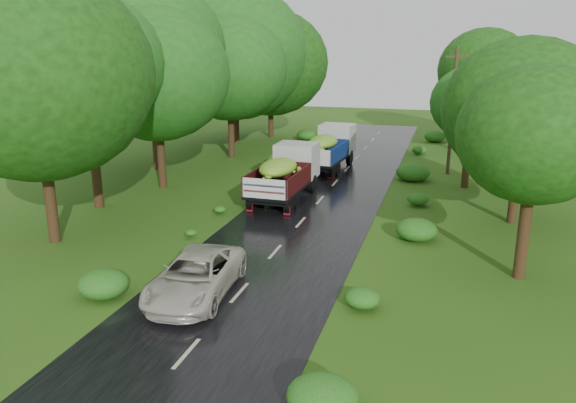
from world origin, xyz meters
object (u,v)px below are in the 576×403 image
at_px(truck_near, 286,171).
at_px(utility_pole, 452,110).
at_px(car, 196,276).
at_px(truck_far, 329,146).

height_order(truck_near, utility_pole, utility_pole).
bearing_deg(truck_near, car, -86.35).
relative_size(truck_far, car, 1.33).
height_order(car, utility_pole, utility_pole).
xyz_separation_m(car, utility_pole, (7.76, 21.03, 3.35)).
relative_size(truck_near, utility_pole, 0.82).
relative_size(truck_near, truck_far, 0.98).
height_order(truck_far, utility_pole, utility_pole).
bearing_deg(truck_far, car, -86.18).
xyz_separation_m(truck_far, utility_pole, (7.67, 0.67, 2.53)).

